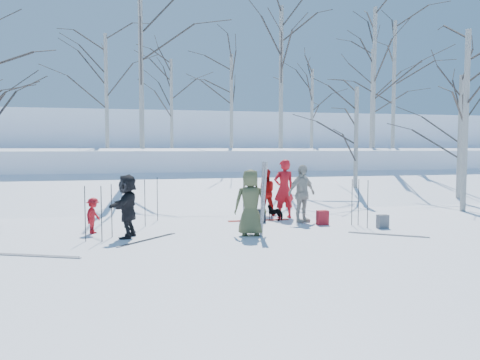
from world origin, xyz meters
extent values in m
plane|color=white|center=(0.00, 0.00, 0.00)|extent=(120.00, 120.00, 0.00)
cube|color=white|center=(0.00, 7.00, 0.15)|extent=(70.00, 9.49, 4.12)
cube|color=white|center=(0.00, 17.00, 1.00)|extent=(70.00, 18.00, 2.20)
cube|color=white|center=(0.00, 38.00, 2.00)|extent=(90.00, 30.00, 6.00)
imported|color=#474D2E|center=(-0.15, -0.33, 0.85)|extent=(0.92, 0.69, 1.70)
imported|color=red|center=(1.63, 2.32, 0.94)|extent=(0.72, 0.50, 1.87)
imported|color=#AF0F0D|center=(1.20, 3.00, 0.77)|extent=(0.82, 0.68, 1.54)
imported|color=red|center=(-4.10, 0.88, 0.47)|extent=(0.56, 0.70, 0.94)
imported|color=beige|center=(1.88, 1.37, 0.87)|extent=(1.10, 0.78, 1.74)
imported|color=black|center=(-3.22, 0.12, 0.79)|extent=(0.90, 1.55, 1.59)
imported|color=black|center=(1.22, 1.92, 0.24)|extent=(0.60, 0.58, 0.48)
cube|color=silver|center=(0.09, -0.55, 0.95)|extent=(0.09, 0.16, 1.90)
cube|color=silver|center=(0.13, -0.56, 0.95)|extent=(0.15, 0.23, 1.89)
cylinder|color=black|center=(3.29, 0.49, 0.67)|extent=(0.02, 0.02, 1.34)
cylinder|color=black|center=(-4.20, -0.14, 0.67)|extent=(0.02, 0.02, 1.34)
cylinder|color=black|center=(-3.82, -0.26, 0.67)|extent=(0.02, 0.02, 1.34)
cylinder|color=black|center=(0.34, 2.48, 0.67)|extent=(0.02, 0.02, 1.34)
cylinder|color=black|center=(-3.60, 0.26, 0.67)|extent=(0.02, 0.02, 1.34)
cylinder|color=black|center=(3.31, 0.00, 0.67)|extent=(0.02, 0.02, 1.34)
cylinder|color=black|center=(-2.74, 1.68, 0.67)|extent=(0.02, 0.02, 1.34)
cylinder|color=black|center=(3.10, 0.53, 0.67)|extent=(0.02, 0.02, 1.34)
cylinder|color=black|center=(-2.33, 2.70, 0.67)|extent=(0.02, 0.02, 1.34)
cylinder|color=black|center=(0.71, 2.70, 0.67)|extent=(0.02, 0.02, 1.34)
cube|color=maroon|center=(2.31, 0.79, 0.21)|extent=(0.32, 0.22, 0.42)
cube|color=#57595F|center=(3.71, -0.14, 0.19)|extent=(0.30, 0.20, 0.38)
cube|color=black|center=(0.64, 1.66, 0.20)|extent=(0.34, 0.24, 0.40)
camera|label=1|loc=(-3.14, -11.80, 2.26)|focal=35.00mm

